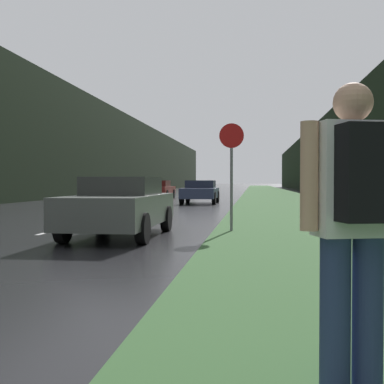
% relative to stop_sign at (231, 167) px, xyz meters
% --- Properties ---
extents(grass_verge, '(6.00, 240.00, 0.02)m').
position_rel_stop_sign_xyz_m(grass_verge, '(2.54, 26.77, -1.62)').
color(grass_verge, '#33562D').
rests_on(grass_verge, ground_plane).
extents(lane_stripe_c, '(0.12, 3.00, 0.01)m').
position_rel_stop_sign_xyz_m(lane_stripe_c, '(-4.49, 0.09, -1.63)').
color(lane_stripe_c, silver).
rests_on(lane_stripe_c, ground_plane).
extents(lane_stripe_d, '(0.12, 3.00, 0.01)m').
position_rel_stop_sign_xyz_m(lane_stripe_d, '(-4.49, 7.09, -1.63)').
color(lane_stripe_d, silver).
rests_on(lane_stripe_d, ground_plane).
extents(treeline_far_side, '(2.00, 140.00, 8.88)m').
position_rel_stop_sign_xyz_m(treeline_far_side, '(-14.53, 36.77, 2.81)').
color(treeline_far_side, black).
rests_on(treeline_far_side, ground_plane).
extents(treeline_near_side, '(2.00, 140.00, 7.86)m').
position_rel_stop_sign_xyz_m(treeline_near_side, '(8.54, 36.77, 2.30)').
color(treeline_near_side, black).
rests_on(treeline_near_side, ground_plane).
extents(stop_sign, '(0.62, 0.07, 2.72)m').
position_rel_stop_sign_xyz_m(stop_sign, '(0.00, 0.00, 0.00)').
color(stop_sign, slate).
rests_on(stop_sign, ground_plane).
extents(hitchhiker_with_backpack, '(0.62, 0.51, 1.83)m').
position_rel_stop_sign_xyz_m(hitchhiker_with_backpack, '(1.12, -9.22, -0.58)').
color(hitchhiker_with_backpack, navy).
rests_on(hitchhiker_with_backpack, ground_plane).
extents(car_passing_near, '(1.86, 4.25, 1.36)m').
position_rel_stop_sign_xyz_m(car_passing_near, '(-2.48, -1.39, -0.93)').
color(car_passing_near, '#4C514C').
rests_on(car_passing_near, ground_plane).
extents(car_passing_far, '(1.99, 4.18, 1.33)m').
position_rel_stop_sign_xyz_m(car_passing_far, '(-2.48, 15.47, -0.93)').
color(car_passing_far, '#2D3856').
rests_on(car_passing_far, ground_plane).
extents(car_oncoming, '(2.02, 4.66, 1.34)m').
position_rel_stop_sign_xyz_m(car_oncoming, '(-6.51, 23.17, -0.93)').
color(car_oncoming, maroon).
rests_on(car_oncoming, ground_plane).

